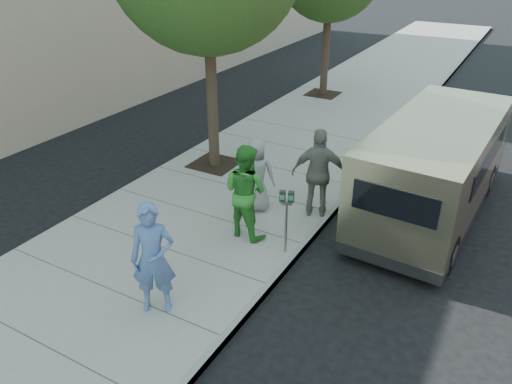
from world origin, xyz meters
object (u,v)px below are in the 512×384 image
Objects in this scene: parking_meter at (286,209)px; van at (435,166)px; person_gray_shirt at (256,175)px; person_striped_polo at (319,173)px; person_green_shirt at (245,191)px; person_officer at (153,259)px.

van is (2.06, 3.22, 0.06)m from parking_meter.
person_striped_polo is at bearing 179.76° from person_gray_shirt.
parking_meter is 3.82m from van.
person_gray_shirt is (-3.41, -1.97, -0.19)m from van.
van reaches higher than person_green_shirt.
person_officer is 2.72m from person_green_shirt.
van is 3.94m from person_gray_shirt.
van is 3.63× the size of person_gray_shirt.
parking_meter is 2.75m from person_officer.
van reaches higher than parking_meter.
parking_meter is at bearing 71.17° from person_striped_polo.
person_gray_shirt is (-0.33, 1.04, -0.14)m from person_green_shirt.
person_striped_polo is at bearing 71.08° from parking_meter.
person_striped_polo reaches higher than parking_meter.
person_officer reaches higher than parking_meter.
van is 3.12× the size of person_officer.
parking_meter is at bearing 35.21° from person_officer.
person_officer is at bearing -134.77° from parking_meter.
person_striped_polo is (0.97, 1.47, 0.01)m from person_green_shirt.
person_green_shirt reaches higher than person_officer.
van is at bearing 36.77° from parking_meter.
person_officer is (-3.18, -5.72, -0.05)m from van.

